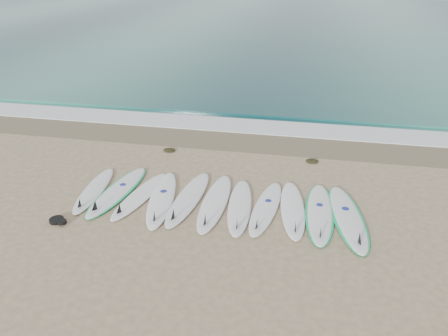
% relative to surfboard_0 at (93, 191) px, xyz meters
% --- Properties ---
extents(ground, '(120.00, 120.00, 0.00)m').
position_rel_surfboard_0_xyz_m(ground, '(3.12, -0.01, -0.05)').
color(ground, '#998463').
extents(ocean, '(120.00, 55.00, 0.03)m').
position_rel_surfboard_0_xyz_m(ocean, '(3.12, 32.49, -0.04)').
color(ocean, '#226059').
rests_on(ocean, ground).
extents(wet_sand_band, '(120.00, 1.80, 0.01)m').
position_rel_surfboard_0_xyz_m(wet_sand_band, '(3.12, 4.09, -0.05)').
color(wet_sand_band, brown).
rests_on(wet_sand_band, ground).
extents(foam_band, '(120.00, 1.40, 0.04)m').
position_rel_surfboard_0_xyz_m(foam_band, '(3.12, 5.49, -0.03)').
color(foam_band, silver).
rests_on(foam_band, ground).
extents(wave_crest, '(120.00, 1.00, 0.10)m').
position_rel_surfboard_0_xyz_m(wave_crest, '(3.12, 6.99, -0.00)').
color(wave_crest, '#226059').
rests_on(wave_crest, ground).
extents(surfboard_0, '(0.75, 2.50, 0.32)m').
position_rel_surfboard_0_xyz_m(surfboard_0, '(0.00, 0.00, 0.00)').
color(surfboard_0, white).
rests_on(surfboard_0, ground).
extents(surfboard_1, '(0.96, 2.86, 0.36)m').
position_rel_surfboard_0_xyz_m(surfboard_1, '(0.61, 0.07, -0.00)').
color(surfboard_1, white).
rests_on(surfboard_1, ground).
extents(surfboard_2, '(0.92, 2.61, 0.33)m').
position_rel_surfboard_0_xyz_m(surfboard_2, '(1.24, -0.05, 0.00)').
color(surfboard_2, white).
rests_on(surfboard_2, ground).
extents(surfboard_3, '(1.05, 2.88, 0.36)m').
position_rel_surfboard_0_xyz_m(surfboard_3, '(1.84, -0.11, 0.01)').
color(surfboard_3, white).
rests_on(surfboard_3, ground).
extents(surfboard_4, '(0.76, 2.86, 0.36)m').
position_rel_surfboard_0_xyz_m(surfboard_4, '(2.46, 0.03, 0.01)').
color(surfboard_4, white).
rests_on(surfboard_4, ground).
extents(surfboard_5, '(0.61, 2.85, 0.36)m').
position_rel_surfboard_0_xyz_m(surfboard_5, '(3.15, -0.03, 0.01)').
color(surfboard_5, white).
rests_on(surfboard_5, ground).
extents(surfboard_6, '(0.80, 2.68, 0.34)m').
position_rel_surfboard_0_xyz_m(surfboard_6, '(3.77, -0.09, 0.00)').
color(surfboard_6, white).
rests_on(surfboard_6, ground).
extents(surfboard_7, '(0.81, 2.65, 0.33)m').
position_rel_surfboard_0_xyz_m(surfboard_7, '(4.38, -0.03, 0.00)').
color(surfboard_7, white).
rests_on(surfboard_7, ground).
extents(surfboard_8, '(0.85, 2.72, 0.34)m').
position_rel_surfboard_0_xyz_m(surfboard_8, '(5.01, 0.04, 0.00)').
color(surfboard_8, white).
rests_on(surfboard_8, ground).
extents(surfboard_9, '(0.70, 2.79, 0.35)m').
position_rel_surfboard_0_xyz_m(surfboard_9, '(5.63, 0.02, -0.00)').
color(surfboard_9, white).
rests_on(surfboard_9, ground).
extents(surfboard_10, '(1.15, 3.00, 0.37)m').
position_rel_surfboard_0_xyz_m(surfboard_10, '(6.26, -0.06, 0.00)').
color(surfboard_10, white).
rests_on(surfboard_10, ground).
extents(seaweed_near, '(0.38, 0.30, 0.07)m').
position_rel_surfboard_0_xyz_m(seaweed_near, '(1.09, 2.89, -0.02)').
color(seaweed_near, black).
rests_on(seaweed_near, ground).
extents(seaweed_far, '(0.37, 0.29, 0.07)m').
position_rel_surfboard_0_xyz_m(seaweed_far, '(5.41, 2.93, -0.02)').
color(seaweed_far, black).
rests_on(seaweed_far, ground).
extents(leash_coil, '(0.46, 0.36, 0.11)m').
position_rel_surfboard_0_xyz_m(leash_coil, '(-0.14, -1.44, -0.01)').
color(leash_coil, black).
rests_on(leash_coil, ground).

